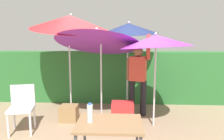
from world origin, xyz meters
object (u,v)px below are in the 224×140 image
Objects in this scene: cooler_box at (123,113)px; umbrella_navy at (99,37)px; umbrella_rainbow at (156,41)px; umbrella_yellow at (70,22)px; person_vendor at (138,76)px; chair_plastic at (22,106)px; crate_cardboard at (69,113)px; umbrella_orange at (128,29)px; folding_table at (109,130)px; bottle_water at (90,113)px.

umbrella_navy is at bearing 140.26° from cooler_box.
umbrella_rainbow is 2.10m from umbrella_yellow.
chair_plastic is at bearing -156.68° from person_vendor.
crate_cardboard is (-1.81, 0.18, -1.56)m from umbrella_rainbow.
umbrella_orange is at bearing 113.04° from umbrella_rainbow.
umbrella_yellow reaches higher than folding_table.
folding_table is (1.76, -1.30, 0.16)m from chair_plastic.
umbrella_yellow is at bearing 159.05° from umbrella_navy.
crate_cardboard is at bearing 118.63° from folding_table.
umbrella_orange is 2.53× the size of chair_plastic.
umbrella_orange reaches higher than person_vendor.
bottle_water reaches higher than folding_table.
person_vendor reaches higher than crate_cardboard.
chair_plastic is 2.04m from bottle_water.
cooler_box is (-0.63, 0.10, -1.50)m from umbrella_rainbow.
person_vendor is 2.40m from bottle_water.
umbrella_yellow reaches higher than crate_cardboard.
umbrella_rainbow is 2.39m from crate_cardboard.
umbrella_rainbow is 1.04m from person_vendor.
cooler_box is (1.93, 0.46, -0.28)m from chair_plastic.
umbrella_yellow reaches higher than person_vendor.
umbrella_yellow is 2.42m from cooler_box.
umbrella_navy is at bearing -175.37° from person_vendor.
bottle_water reaches higher than cooler_box.
umbrella_navy reaches higher than umbrella_rainbow.
folding_table is 0.32m from bottle_water.
folding_table is at bearing -66.34° from umbrella_yellow.
chair_plastic is 1.91× the size of cooler_box.
chair_plastic reaches higher than folding_table.
bottle_water is at bearing -108.23° from person_vendor.
folding_table is at bearing -95.40° from cooler_box.
umbrella_orange is 6.04× the size of crate_cardboard.
umbrella_orange reaches higher than crate_cardboard.
umbrella_orange reaches higher than bottle_water.
umbrella_yellow is at bearing 97.37° from crate_cardboard.
umbrella_rainbow is at bearing -24.91° from umbrella_navy.
umbrella_orange is 4.83× the size of cooler_box.
cooler_box is at bearing -29.97° from umbrella_yellow.
bottle_water is at bearing -121.93° from umbrella_rainbow.
crate_cardboard is at bearing -149.62° from umbrella_navy.
umbrella_rainbow is 1.02× the size of person_vendor.
bottle_water reaches higher than chair_plastic.
umbrella_yellow is (-1.89, 0.82, 0.44)m from umbrella_rainbow.
chair_plastic is at bearing -166.61° from cooler_box.
person_vendor is at bearing 23.32° from chair_plastic.
chair_plastic is (-2.56, -0.36, -1.21)m from umbrella_rainbow.
crate_cardboard is (-1.52, -0.44, -0.76)m from person_vendor.
cooler_box is (-0.13, -1.08, -1.80)m from umbrella_orange.
cooler_box is 1.25× the size of crate_cardboard.
person_vendor is 1.76m from crate_cardboard.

